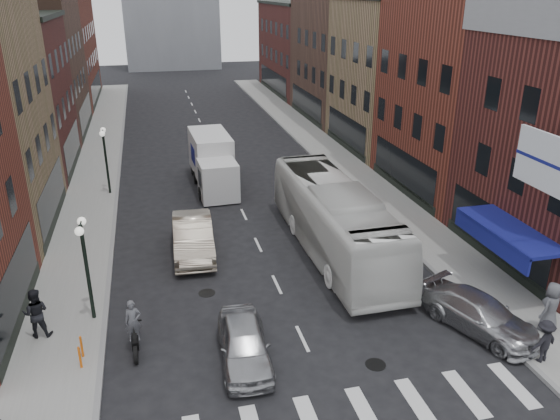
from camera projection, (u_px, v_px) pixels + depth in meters
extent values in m
plane|color=black|center=(310.00, 355.00, 18.86)|extent=(160.00, 160.00, 0.00)
cube|color=gray|center=(96.00, 175.00, 36.75)|extent=(3.00, 74.00, 0.15)
cube|color=gray|center=(335.00, 158.00, 40.48)|extent=(3.00, 74.00, 0.15)
cube|color=gray|center=(119.00, 174.00, 37.11)|extent=(0.20, 74.00, 0.16)
cube|color=gray|center=(316.00, 160.00, 40.18)|extent=(0.20, 74.00, 0.16)
cube|color=silver|center=(339.00, 417.00, 16.17)|extent=(12.00, 2.20, 0.01)
cube|color=black|center=(16.00, 286.00, 20.11)|extent=(0.08, 7.20, 2.20)
cube|color=black|center=(52.00, 197.00, 28.65)|extent=(0.08, 8.00, 2.20)
cube|color=black|center=(72.00, 147.00, 37.64)|extent=(0.08, 8.00, 2.20)
cube|color=#4B3125|center=(14.00, 57.00, 44.57)|extent=(10.00, 12.00, 13.00)
cube|color=black|center=(85.00, 113.00, 47.52)|extent=(0.08, 9.60, 2.20)
cube|color=maroon|center=(42.00, 51.00, 57.54)|extent=(10.00, 16.00, 11.00)
cube|color=black|center=(96.00, 87.00, 60.11)|extent=(0.08, 12.80, 2.20)
cube|color=black|center=(496.00, 232.00, 24.50)|extent=(0.08, 7.20, 2.20)
cube|color=maroon|center=(489.00, 75.00, 32.08)|extent=(10.00, 10.00, 14.00)
cube|color=black|center=(403.00, 169.00, 33.04)|extent=(0.08, 8.00, 2.20)
cube|color=olive|center=(410.00, 76.00, 41.64)|extent=(10.00, 10.00, 11.00)
cube|color=black|center=(346.00, 130.00, 42.03)|extent=(0.08, 8.00, 2.20)
cube|color=#4B3125|center=(358.00, 54.00, 51.34)|extent=(10.00, 12.00, 12.00)
cube|color=black|center=(306.00, 103.00, 51.92)|extent=(0.08, 9.60, 2.20)
cube|color=#4F1F1C|center=(314.00, 49.00, 64.31)|extent=(10.00, 16.00, 10.00)
cube|color=black|center=(273.00, 80.00, 64.50)|extent=(0.08, 12.80, 2.20)
cube|color=black|center=(315.00, 3.00, 62.35)|extent=(10.30, 16.20, 0.30)
cube|color=navy|center=(509.00, 230.00, 22.08)|extent=(1.80, 5.00, 0.15)
cube|color=navy|center=(489.00, 240.00, 22.03)|extent=(0.10, 5.00, 0.70)
cube|color=silver|center=(546.00, 162.00, 18.83)|extent=(0.12, 3.00, 2.00)
cylinder|color=black|center=(88.00, 274.00, 20.08)|extent=(0.14, 0.14, 4.00)
cylinder|color=black|center=(80.00, 225.00, 19.32)|extent=(0.06, 0.90, 0.06)
sphere|color=white|center=(79.00, 231.00, 18.93)|extent=(0.32, 0.32, 0.32)
sphere|color=white|center=(82.00, 221.00, 19.74)|extent=(0.32, 0.32, 0.32)
cylinder|color=black|center=(107.00, 164.00, 32.66)|extent=(0.14, 0.14, 4.00)
cylinder|color=black|center=(102.00, 131.00, 31.91)|extent=(0.06, 0.90, 0.06)
sphere|color=white|center=(102.00, 134.00, 31.52)|extent=(0.32, 0.32, 0.32)
sphere|color=white|center=(103.00, 130.00, 32.33)|extent=(0.32, 0.32, 0.32)
cylinder|color=#D8590C|center=(80.00, 357.00, 17.89)|extent=(0.08, 0.08, 0.80)
cylinder|color=#D8590C|center=(82.00, 347.00, 18.43)|extent=(0.08, 0.08, 0.80)
cube|color=silver|center=(218.00, 180.00, 32.25)|extent=(2.25, 2.43, 2.26)
cube|color=black|center=(218.00, 177.00, 32.16)|extent=(2.25, 1.35, 0.99)
cube|color=silver|center=(211.00, 153.00, 35.08)|extent=(2.43, 4.78, 2.62)
cube|color=navy|center=(211.00, 153.00, 35.08)|extent=(2.36, 1.89, 1.08)
cube|color=black|center=(212.00, 176.00, 35.48)|extent=(2.20, 5.94, 0.32)
cylinder|color=black|center=(201.00, 193.00, 32.49)|extent=(0.25, 0.81, 0.81)
cylinder|color=black|center=(236.00, 191.00, 32.94)|extent=(0.25, 0.81, 0.81)
cylinder|color=black|center=(196.00, 177.00, 35.25)|extent=(0.25, 0.81, 0.81)
cylinder|color=black|center=(228.00, 175.00, 35.71)|extent=(0.25, 0.81, 0.81)
cylinder|color=black|center=(193.00, 169.00, 36.87)|extent=(0.25, 0.81, 0.81)
cylinder|color=black|center=(224.00, 167.00, 37.33)|extent=(0.25, 0.81, 0.81)
cylinder|color=black|center=(136.00, 332.00, 19.65)|extent=(0.13, 0.61, 0.61)
cylinder|color=black|center=(136.00, 355.00, 18.40)|extent=(0.13, 0.61, 0.61)
cube|color=black|center=(135.00, 338.00, 18.95)|extent=(0.25, 1.11, 0.32)
cube|color=black|center=(134.00, 321.00, 19.26)|extent=(0.51, 0.06, 0.06)
imported|color=#515258|center=(133.00, 321.00, 18.58)|extent=(0.56, 0.37, 1.53)
imported|color=silver|center=(334.00, 219.00, 25.68)|extent=(2.98, 12.21, 3.39)
imported|color=#A8A9AD|center=(244.00, 344.00, 18.34)|extent=(1.87, 4.18, 1.40)
imported|color=beige|center=(193.00, 237.00, 25.80)|extent=(2.07, 5.31, 1.72)
imported|color=#A9AAAE|center=(480.00, 314.00, 20.04)|extent=(3.38, 4.94, 1.33)
imported|color=black|center=(36.00, 313.00, 19.35)|extent=(0.94, 0.58, 1.87)
imported|color=black|center=(544.00, 341.00, 18.09)|extent=(1.08, 0.68, 1.54)
imported|color=#4F5056|center=(551.00, 307.00, 19.65)|extent=(1.11, 0.93, 1.93)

